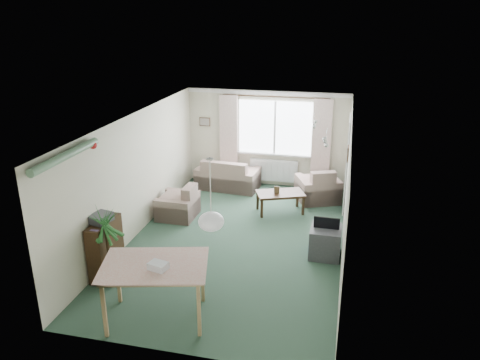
% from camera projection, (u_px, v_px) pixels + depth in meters
% --- Properties ---
extents(ground, '(6.50, 6.50, 0.00)m').
position_uv_depth(ground, '(236.00, 241.00, 9.07)').
color(ground, '#2B4838').
extents(window, '(1.80, 0.03, 1.30)m').
position_uv_depth(window, '(275.00, 128.00, 11.47)').
color(window, white).
extents(curtain_rod, '(2.60, 0.03, 0.03)m').
position_uv_depth(curtain_rod, '(275.00, 97.00, 11.14)').
color(curtain_rod, black).
extents(curtain_left, '(0.45, 0.08, 2.00)m').
position_uv_depth(curtain_left, '(229.00, 135.00, 11.70)').
color(curtain_left, beige).
extents(curtain_right, '(0.45, 0.08, 2.00)m').
position_uv_depth(curtain_right, '(321.00, 140.00, 11.21)').
color(curtain_right, beige).
extents(radiator, '(1.20, 0.10, 0.55)m').
position_uv_depth(radiator, '(274.00, 170.00, 11.81)').
color(radiator, white).
extents(doorway, '(0.03, 0.95, 2.00)m').
position_uv_depth(doorway, '(347.00, 165.00, 10.32)').
color(doorway, black).
extents(pendant_lamp, '(0.36, 0.36, 0.36)m').
position_uv_depth(pendant_lamp, '(211.00, 222.00, 6.42)').
color(pendant_lamp, white).
extents(tinsel_garland, '(1.60, 1.60, 0.12)m').
position_uv_depth(tinsel_garland, '(66.00, 156.00, 6.60)').
color(tinsel_garland, '#196626').
extents(bauble_cluster_a, '(0.20, 0.20, 0.20)m').
position_uv_depth(bauble_cluster_a, '(314.00, 122.00, 8.86)').
color(bauble_cluster_a, silver).
extents(bauble_cluster_b, '(0.20, 0.20, 0.20)m').
position_uv_depth(bauble_cluster_b, '(326.00, 139.00, 7.70)').
color(bauble_cluster_b, silver).
extents(wall_picture_back, '(0.28, 0.03, 0.22)m').
position_uv_depth(wall_picture_back, '(205.00, 122.00, 11.84)').
color(wall_picture_back, brown).
extents(wall_picture_right, '(0.03, 0.24, 0.30)m').
position_uv_depth(wall_picture_right, '(348.00, 154.00, 9.22)').
color(wall_picture_right, brown).
extents(sofa, '(1.58, 0.92, 0.76)m').
position_uv_depth(sofa, '(228.00, 174.00, 11.65)').
color(sofa, beige).
rests_on(sofa, ground).
extents(armchair_corner, '(1.16, 1.13, 0.81)m').
position_uv_depth(armchair_corner, '(318.00, 184.00, 10.88)').
color(armchair_corner, '#C7AE96').
rests_on(armchair_corner, ground).
extents(armchair_left, '(0.78, 0.83, 0.73)m').
position_uv_depth(armchair_left, '(177.00, 201.00, 10.01)').
color(armchair_left, beige).
rests_on(armchair_left, ground).
extents(coffee_table, '(1.15, 0.91, 0.46)m').
position_uv_depth(coffee_table, '(280.00, 202.00, 10.29)').
color(coffee_table, black).
rests_on(coffee_table, ground).
extents(photo_frame, '(0.12, 0.04, 0.16)m').
position_uv_depth(photo_frame, '(277.00, 190.00, 10.16)').
color(photo_frame, '#4E4028').
rests_on(photo_frame, coffee_table).
extents(bookshelf, '(0.27, 0.80, 0.97)m').
position_uv_depth(bookshelf, '(106.00, 248.00, 7.77)').
color(bookshelf, black).
rests_on(bookshelf, ground).
extents(hifi_box, '(0.35, 0.40, 0.14)m').
position_uv_depth(hifi_box, '(101.00, 218.00, 7.58)').
color(hifi_box, '#3A3A40').
rests_on(hifi_box, bookshelf).
extents(houseplant, '(0.68, 0.68, 1.30)m').
position_uv_depth(houseplant, '(108.00, 247.00, 7.45)').
color(houseplant, '#216126').
rests_on(houseplant, ground).
extents(dining_table, '(1.55, 1.22, 0.86)m').
position_uv_depth(dining_table, '(156.00, 292.00, 6.66)').
color(dining_table, tan).
rests_on(dining_table, ground).
extents(gift_box, '(0.29, 0.24, 0.12)m').
position_uv_depth(gift_box, '(158.00, 267.00, 6.38)').
color(gift_box, white).
rests_on(gift_box, dining_table).
extents(tv_cube, '(0.56, 0.61, 0.55)m').
position_uv_depth(tv_cube, '(325.00, 242.00, 8.44)').
color(tv_cube, '#39393E').
rests_on(tv_cube, ground).
extents(pet_bed, '(0.55, 0.55, 0.10)m').
position_uv_depth(pet_bed, '(322.00, 251.00, 8.60)').
color(pet_bed, navy).
rests_on(pet_bed, ground).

